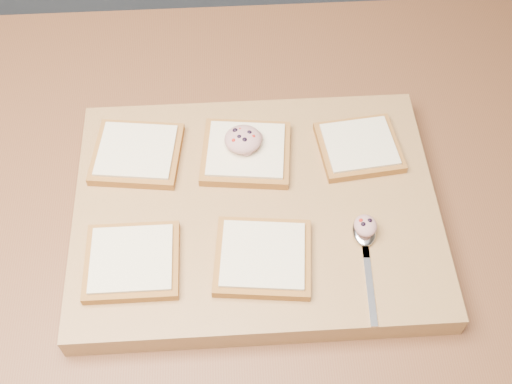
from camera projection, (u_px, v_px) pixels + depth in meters
The scene contains 11 objects.
ground at pixel (250, 383), 1.68m from camera, with size 4.00×4.00×0.00m, color #515459.
island_counter at pixel (248, 311), 1.31m from camera, with size 2.00×0.80×0.90m.
cutting_board at pixel (256, 211), 0.89m from camera, with size 0.49×0.38×0.04m, color tan.
bread_far_left at pixel (137, 153), 0.91m from camera, with size 0.13×0.13×0.02m.
bread_far_center at pixel (246, 153), 0.91m from camera, with size 0.14×0.13×0.02m.
bread_far_right at pixel (359, 147), 0.92m from camera, with size 0.12×0.11×0.02m.
bread_near_left at pixel (132, 261), 0.81m from camera, with size 0.12×0.11×0.02m.
bread_near_center at pixel (263, 257), 0.82m from camera, with size 0.13×0.12×0.02m.
tuna_salad_dollop at pixel (243, 139), 0.90m from camera, with size 0.05×0.05×0.02m.
spoon at pixel (365, 239), 0.84m from camera, with size 0.03×0.16×0.01m.
spoon_salad at pixel (365, 225), 0.83m from camera, with size 0.03×0.03×0.02m.
Camera 1 is at (-0.02, -0.54, 1.67)m, focal length 45.00 mm.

